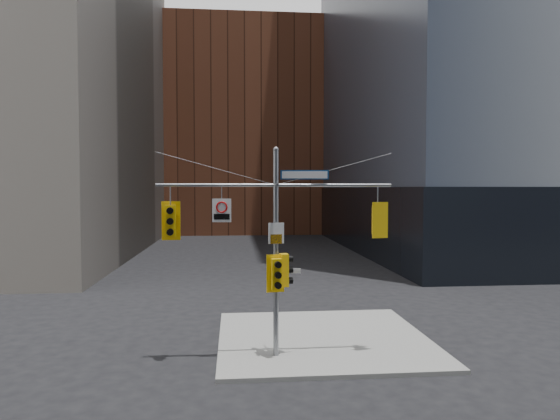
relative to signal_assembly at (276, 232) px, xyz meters
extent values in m
plane|color=black|center=(0.00, -1.99, -4.42)|extent=(160.00, 160.00, 0.00)
cube|color=gray|center=(2.00, 2.01, -4.34)|extent=(8.00, 8.00, 0.15)
cube|color=black|center=(28.00, 30.01, -1.42)|extent=(36.40, 36.40, 6.00)
cube|color=brown|center=(0.00, 56.01, 9.58)|extent=(26.00, 20.00, 28.00)
cylinder|color=gray|center=(0.00, 0.01, -0.82)|extent=(0.18, 0.18, 7.20)
sphere|color=gray|center=(0.00, 0.01, 2.78)|extent=(0.20, 0.20, 0.20)
cylinder|color=gray|center=(-2.00, 0.01, 1.58)|extent=(4.00, 0.11, 0.11)
cylinder|color=gray|center=(2.00, 0.01, 1.58)|extent=(4.00, 0.11, 0.11)
cylinder|color=gray|center=(0.00, -0.34, 1.58)|extent=(0.10, 0.70, 0.10)
cylinder|color=gray|center=(-2.00, 0.01, 2.13)|extent=(4.00, 0.02, 1.12)
cylinder|color=gray|center=(2.00, 0.01, 2.13)|extent=(4.00, 0.02, 1.12)
cube|color=yellow|center=(-3.53, 0.01, 0.38)|extent=(0.35, 0.26, 1.06)
cube|color=yellow|center=(-3.53, 0.19, 0.38)|extent=(0.63, 0.07, 1.31)
cylinder|color=black|center=(-3.52, -0.19, 0.74)|extent=(0.23, 0.17, 0.22)
cylinder|color=black|center=(-3.52, -0.11, 0.74)|extent=(0.19, 0.03, 0.19)
cylinder|color=black|center=(-3.52, -0.19, 0.38)|extent=(0.23, 0.17, 0.22)
cylinder|color=black|center=(-3.52, -0.11, 0.38)|extent=(0.19, 0.03, 0.19)
cylinder|color=black|center=(-3.52, -0.19, 0.03)|extent=(0.23, 0.17, 0.22)
cylinder|color=black|center=(-3.52, -0.11, 0.03)|extent=(0.19, 0.03, 0.19)
cube|color=yellow|center=(3.54, 0.01, 0.38)|extent=(0.37, 0.30, 1.00)
cube|color=yellow|center=(3.58, -0.16, 0.38)|extent=(0.58, 0.17, 1.24)
cylinder|color=black|center=(3.50, 0.19, 0.72)|extent=(0.24, 0.20, 0.21)
cylinder|color=black|center=(3.51, 0.12, 0.72)|extent=(0.18, 0.06, 0.18)
cylinder|color=black|center=(3.50, 0.19, 0.38)|extent=(0.24, 0.20, 0.21)
cylinder|color=black|center=(3.51, 0.12, 0.38)|extent=(0.18, 0.06, 0.18)
cylinder|color=black|center=(3.50, 0.19, 0.05)|extent=(0.24, 0.20, 0.21)
cylinder|color=black|center=(3.51, 0.12, 0.05)|extent=(0.18, 0.06, 0.18)
cube|color=yellow|center=(0.28, 0.01, -1.32)|extent=(0.31, 0.40, 1.12)
cylinder|color=black|center=(0.49, 0.04, -0.95)|extent=(0.20, 0.26, 0.23)
cylinder|color=black|center=(0.41, 0.03, -0.95)|extent=(0.05, 0.20, 0.20)
cylinder|color=black|center=(0.49, 0.04, -1.32)|extent=(0.20, 0.26, 0.23)
cylinder|color=black|center=(0.41, 0.03, -1.32)|extent=(0.05, 0.20, 0.20)
cylinder|color=black|center=(0.49, 0.04, -1.69)|extent=(0.20, 0.26, 0.23)
cylinder|color=black|center=(0.41, 0.03, -1.69)|extent=(0.05, 0.20, 0.20)
cube|color=yellow|center=(0.00, -0.27, -1.41)|extent=(0.37, 0.29, 1.04)
cube|color=yellow|center=(-0.03, -0.10, -1.41)|extent=(0.61, 0.14, 1.29)
cylinder|color=black|center=(0.03, -0.47, -1.06)|extent=(0.24, 0.19, 0.22)
cylinder|color=black|center=(0.02, -0.39, -1.06)|extent=(0.19, 0.05, 0.19)
cylinder|color=black|center=(0.03, -0.47, -1.41)|extent=(0.24, 0.19, 0.22)
cylinder|color=black|center=(0.02, -0.39, -1.41)|extent=(0.19, 0.05, 0.19)
cylinder|color=black|center=(0.03, -0.47, -1.76)|extent=(0.24, 0.19, 0.22)
cylinder|color=#0CE559|center=(0.02, -0.39, -1.76)|extent=(0.19, 0.05, 0.19)
cube|color=navy|center=(0.98, 0.01, 1.93)|extent=(1.64, 0.26, 0.32)
cube|color=silver|center=(0.98, -0.02, 1.93)|extent=(1.54, 0.22, 0.25)
cube|color=silver|center=(-1.83, -0.01, 0.73)|extent=(0.64, 0.08, 0.79)
torus|color=#B20A0A|center=(-1.83, -0.03, 0.84)|extent=(0.39, 0.08, 0.39)
cube|color=black|center=(-1.83, -0.03, 0.52)|extent=(0.53, 0.05, 0.19)
cube|color=silver|center=(0.00, -0.11, -0.04)|extent=(0.54, 0.10, 0.71)
cube|color=#D88C00|center=(0.00, -0.13, -0.24)|extent=(0.39, 0.06, 0.32)
cube|color=silver|center=(0.45, 0.01, -1.35)|extent=(0.81, 0.09, 0.16)
cube|color=#145926|center=(0.00, 0.46, -1.66)|extent=(0.14, 0.81, 0.16)
camera|label=1|loc=(-1.43, -16.84, 1.45)|focal=32.00mm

